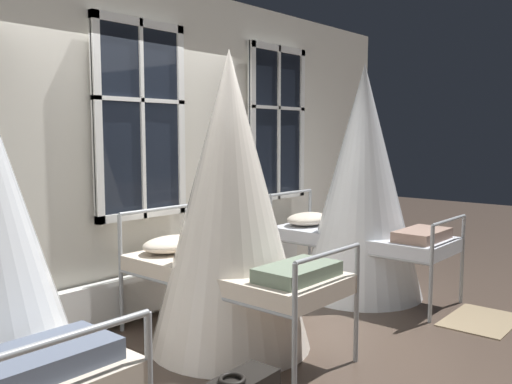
# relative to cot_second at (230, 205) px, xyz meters

# --- Properties ---
(ground) EXTENTS (21.18, 21.18, 0.00)m
(ground) POSITION_rel_cot_second_xyz_m (-0.04, -0.05, -1.13)
(ground) COLOR #4C3D33
(back_wall_with_windows) EXTENTS (8.18, 0.10, 3.08)m
(back_wall_with_windows) POSITION_rel_cot_second_xyz_m (-0.04, 1.15, 0.41)
(back_wall_with_windows) COLOR beige
(back_wall_with_windows) RESTS_ON ground
(window_bank) EXTENTS (4.86, 0.10, 2.62)m
(window_bank) POSITION_rel_cot_second_xyz_m (-0.04, 1.03, -0.08)
(window_bank) COLOR black
(window_bank) RESTS_ON ground
(cot_second) EXTENTS (1.28, 1.89, 2.34)m
(cot_second) POSITION_rel_cot_second_xyz_m (0.00, 0.00, 0.00)
(cot_second) COLOR #9EA3A8
(cot_second) RESTS_ON ground
(cot_third) EXTENTS (1.28, 1.89, 2.41)m
(cot_third) POSITION_rel_cot_second_xyz_m (1.94, -0.06, 0.03)
(cot_third) COLOR #9EA3A8
(cot_third) RESTS_ON ground
(rug_third) EXTENTS (0.81, 0.57, 0.01)m
(rug_third) POSITION_rel_cot_second_xyz_m (1.90, -1.34, -1.13)
(rug_third) COLOR #8E7A5B
(rug_third) RESTS_ON ground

